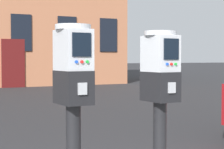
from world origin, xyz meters
TOP-DOWN VIEW (x-y plane):
  - parking_meter_near_kerb at (-0.28, -0.22)m, footprint 0.23×0.26m
  - parking_meter_twin_adjacent at (0.34, -0.22)m, footprint 0.23×0.26m

SIDE VIEW (x-z plane):
  - parking_meter_twin_adjacent at x=0.34m, z-range 0.39..1.72m
  - parking_meter_near_kerb at x=-0.28m, z-range 0.40..1.75m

